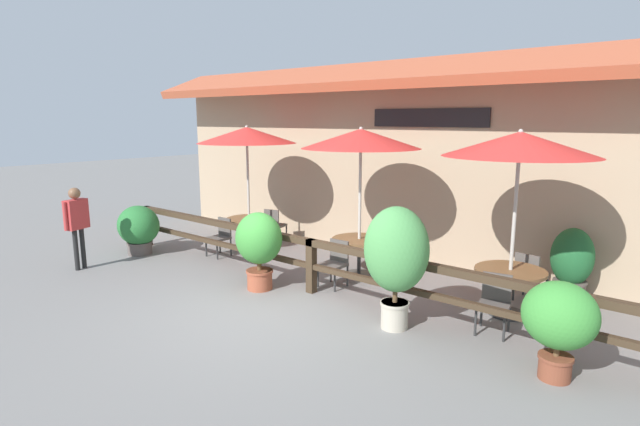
# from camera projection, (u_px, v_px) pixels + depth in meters

# --- Properties ---
(ground_plane) EXTENTS (60.00, 60.00, 0.00)m
(ground_plane) POSITION_uv_depth(u_px,v_px,m) (268.00, 310.00, 7.91)
(ground_plane) COLOR slate
(building_facade) EXTENTS (14.28, 1.49, 4.23)m
(building_facade) POSITION_uv_depth(u_px,v_px,m) (404.00, 158.00, 10.61)
(building_facade) COLOR tan
(building_facade) RESTS_ON ground
(patio_railing) EXTENTS (10.40, 0.14, 0.95)m
(patio_railing) POSITION_uv_depth(u_px,v_px,m) (311.00, 254.00, 8.58)
(patio_railing) COLOR #3D2D1E
(patio_railing) RESTS_ON ground
(patio_umbrella_near) EXTENTS (2.23, 2.23, 2.84)m
(patio_umbrella_near) POSITION_uv_depth(u_px,v_px,m) (247.00, 135.00, 11.14)
(patio_umbrella_near) COLOR #B7B2A8
(patio_umbrella_near) RESTS_ON ground
(dining_table_near) EXTENTS (1.06, 1.06, 0.72)m
(dining_table_near) POSITION_uv_depth(u_px,v_px,m) (249.00, 224.00, 11.52)
(dining_table_near) COLOR brown
(dining_table_near) RESTS_ON ground
(chair_near_streetside) EXTENTS (0.42, 0.42, 0.83)m
(chair_near_streetside) POSITION_uv_depth(u_px,v_px,m) (221.00, 235.00, 10.96)
(chair_near_streetside) COLOR #514C47
(chair_near_streetside) RESTS_ON ground
(chair_near_wallside) EXTENTS (0.51, 0.51, 0.83)m
(chair_near_wallside) POSITION_uv_depth(u_px,v_px,m) (274.00, 224.00, 12.16)
(chair_near_wallside) COLOR #514C47
(chair_near_wallside) RESTS_ON ground
(patio_umbrella_middle) EXTENTS (2.23, 2.23, 2.84)m
(patio_umbrella_middle) POSITION_uv_depth(u_px,v_px,m) (361.00, 139.00, 9.19)
(patio_umbrella_middle) COLOR #B7B2A8
(patio_umbrella_middle) RESTS_ON ground
(dining_table_middle) EXTENTS (1.06, 1.06, 0.72)m
(dining_table_middle) POSITION_uv_depth(u_px,v_px,m) (359.00, 246.00, 9.57)
(dining_table_middle) COLOR brown
(dining_table_middle) RESTS_ON ground
(chair_middle_streetside) EXTENTS (0.43, 0.43, 0.83)m
(chair_middle_streetside) POSITION_uv_depth(u_px,v_px,m) (335.00, 261.00, 8.96)
(chair_middle_streetside) COLOR #514C47
(chair_middle_streetside) RESTS_ON ground
(chair_middle_wallside) EXTENTS (0.47, 0.47, 0.83)m
(chair_middle_wallside) POSITION_uv_depth(u_px,v_px,m) (382.00, 244.00, 10.20)
(chair_middle_wallside) COLOR #514C47
(chair_middle_wallside) RESTS_ON ground
(patio_umbrella_far) EXTENTS (2.23, 2.23, 2.84)m
(patio_umbrella_far) POSITION_uv_depth(u_px,v_px,m) (520.00, 144.00, 7.23)
(patio_umbrella_far) COLOR #B7B2A8
(patio_umbrella_far) RESTS_ON ground
(dining_table_far) EXTENTS (1.06, 1.06, 0.72)m
(dining_table_far) POSITION_uv_depth(u_px,v_px,m) (510.00, 278.00, 7.61)
(dining_table_far) COLOR brown
(dining_table_far) RESTS_ON ground
(chair_far_streetside) EXTENTS (0.49, 0.49, 0.83)m
(chair_far_streetside) POSITION_uv_depth(u_px,v_px,m) (495.00, 301.00, 7.01)
(chair_far_streetside) COLOR #514C47
(chair_far_streetside) RESTS_ON ground
(chair_far_wallside) EXTENTS (0.47, 0.47, 0.83)m
(chair_far_wallside) POSITION_uv_depth(u_px,v_px,m) (529.00, 275.00, 8.19)
(chair_far_wallside) COLOR #514C47
(chair_far_wallside) RESTS_ON ground
(potted_plant_small_flowering) EXTENTS (0.94, 0.85, 1.79)m
(potted_plant_small_flowering) POSITION_uv_depth(u_px,v_px,m) (396.00, 254.00, 7.02)
(potted_plant_small_flowering) COLOR #B7AD99
(potted_plant_small_flowering) RESTS_ON ground
(potted_plant_corner_fern) EXTENTS (0.84, 0.75, 1.18)m
(potted_plant_corner_fern) POSITION_uv_depth(u_px,v_px,m) (559.00, 319.00, 5.68)
(potted_plant_corner_fern) COLOR brown
(potted_plant_corner_fern) RESTS_ON ground
(potted_plant_broad_leaf) EXTENTS (0.86, 0.78, 1.38)m
(potted_plant_broad_leaf) POSITION_uv_depth(u_px,v_px,m) (259.00, 243.00, 8.73)
(potted_plant_broad_leaf) COLOR #9E4C33
(potted_plant_broad_leaf) RESTS_ON ground
(potted_plant_tall_tropical) EXTENTS (0.97, 0.87, 1.09)m
(potted_plant_tall_tropical) POSITION_uv_depth(u_px,v_px,m) (139.00, 228.00, 11.06)
(potted_plant_tall_tropical) COLOR #564C47
(potted_plant_tall_tropical) RESTS_ON ground
(potted_plant_entrance_palm) EXTENTS (0.67, 0.61, 1.22)m
(potted_plant_entrance_palm) POSITION_uv_depth(u_px,v_px,m) (572.00, 263.00, 8.26)
(potted_plant_entrance_palm) COLOR #564C47
(potted_plant_entrance_palm) RESTS_ON ground
(pedestrian) EXTENTS (0.33, 0.56, 1.66)m
(pedestrian) POSITION_uv_depth(u_px,v_px,m) (77.00, 217.00, 9.86)
(pedestrian) COLOR black
(pedestrian) RESTS_ON ground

